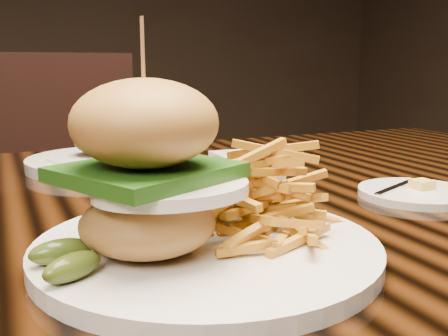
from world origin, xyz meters
name	(u,v)px	position (x,y,z in m)	size (l,w,h in m)	color
dining_table	(186,252)	(0.00, 0.00, 0.67)	(1.60, 0.90, 0.75)	black
burger_plate	(203,198)	(-0.06, -0.21, 0.80)	(0.31, 0.31, 0.20)	silver
side_saucer	(416,193)	(0.27, -0.12, 0.76)	(0.15, 0.15, 0.02)	silver
ramekin	(246,167)	(0.11, 0.05, 0.77)	(0.09, 0.09, 0.04)	silver
far_dish	(105,158)	(-0.06, 0.23, 0.77)	(0.25, 0.25, 0.08)	silver
chair_far	(67,198)	(-0.05, 0.89, 0.54)	(0.47, 0.47, 0.95)	black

